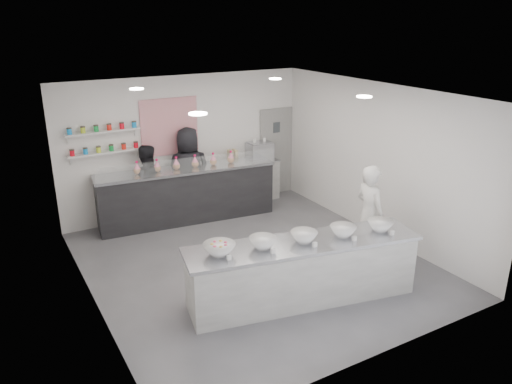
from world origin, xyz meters
TOP-DOWN VIEW (x-y plane):
  - floor at (0.00, 0.00)m, footprint 6.00×6.00m
  - ceiling at (0.00, 0.00)m, footprint 6.00×6.00m
  - back_wall at (0.00, 3.00)m, footprint 5.50×0.00m
  - left_wall at (-2.75, 0.00)m, footprint 0.00×6.00m
  - right_wall at (2.75, 0.00)m, footprint 0.00×6.00m
  - back_door at (2.30, 2.97)m, footprint 0.88×0.04m
  - pattern_panel at (-0.35, 2.98)m, footprint 1.25×0.03m
  - jar_shelf_lower at (-1.75, 2.90)m, footprint 1.45×0.22m
  - jar_shelf_upper at (-1.75, 2.90)m, footprint 1.45×0.22m
  - preserve_jars at (-1.75, 2.88)m, footprint 1.45×0.10m
  - downlight_0 at (-1.40, -1.00)m, footprint 0.24×0.24m
  - downlight_1 at (1.40, -1.00)m, footprint 0.24×0.24m
  - downlight_2 at (-1.40, 1.60)m, footprint 0.24×0.24m
  - downlight_3 at (1.40, 1.60)m, footprint 0.24×0.24m
  - prep_counter at (0.06, -1.40)m, footprint 3.70×1.52m
  - back_bar at (-0.24, 2.43)m, footprint 3.80×1.10m
  - sneeze_guard at (-0.28, 2.10)m, footprint 3.67×0.43m
  - espresso_ledge at (1.55, 2.78)m, footprint 1.28×0.41m
  - espresso_machine at (1.74, 2.78)m, footprint 0.57×0.39m
  - cup_stacks at (1.03, 2.78)m, footprint 0.24×0.24m
  - prep_bowls at (0.06, -1.40)m, footprint 3.05×1.09m
  - label_cards at (0.16, -1.91)m, footprint 2.66×0.04m
  - cookie_bags at (-0.24, 2.43)m, footprint 2.15×0.39m
  - woman_prep at (1.79, -0.92)m, footprint 0.44×0.66m
  - staff_left at (-1.03, 2.68)m, footprint 0.95×0.81m
  - staff_right at (-0.08, 2.68)m, footprint 1.09×0.85m

SIDE VIEW (x-z plane):
  - floor at x=0.00m, z-range 0.00..0.00m
  - espresso_ledge at x=1.55m, z-range 0.00..0.95m
  - prep_counter at x=0.06m, z-range 0.00..0.98m
  - back_bar at x=-0.24m, z-range 0.00..1.16m
  - staff_left at x=-1.03m, z-range 0.00..1.70m
  - woman_prep at x=1.79m, z-range 0.00..1.79m
  - staff_right at x=-0.08m, z-range 0.00..1.96m
  - label_cards at x=0.16m, z-range 0.98..1.05m
  - back_door at x=2.30m, z-range 0.00..2.10m
  - prep_bowls at x=0.06m, z-range 0.98..1.15m
  - cup_stacks at x=1.03m, z-range 0.95..1.31m
  - espresso_machine at x=1.74m, z-range 0.95..1.39m
  - cookie_bags at x=-0.24m, z-range 1.16..1.43m
  - sneeze_guard at x=-0.28m, z-range 1.16..1.48m
  - back_wall at x=0.00m, z-range -1.25..4.25m
  - left_wall at x=-2.75m, z-range -1.50..4.50m
  - right_wall at x=2.75m, z-range -1.50..4.50m
  - jar_shelf_lower at x=-1.75m, z-range 1.58..1.62m
  - preserve_jars at x=-1.75m, z-range 1.60..2.16m
  - pattern_panel at x=-0.35m, z-range 1.35..2.55m
  - jar_shelf_upper at x=-1.75m, z-range 2.00..2.04m
  - downlight_0 at x=-1.40m, z-range 2.97..2.99m
  - downlight_1 at x=1.40m, z-range 2.97..2.99m
  - downlight_2 at x=-1.40m, z-range 2.97..2.99m
  - downlight_3 at x=1.40m, z-range 2.97..2.99m
  - ceiling at x=0.00m, z-range 3.00..3.00m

